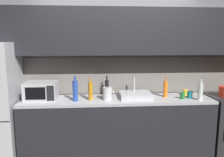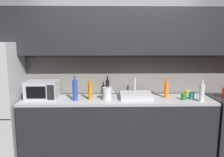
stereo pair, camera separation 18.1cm
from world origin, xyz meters
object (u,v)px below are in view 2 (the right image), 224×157
at_px(kettle, 107,93).
at_px(wine_bottle_blue, 75,90).
at_px(wine_bottle_dark, 108,87).
at_px(mug_green, 183,97).
at_px(wine_bottle_orange, 167,90).
at_px(wine_bottle_clear, 202,93).
at_px(microwave, 42,90).
at_px(mug_yellow, 188,93).
at_px(mug_teal, 191,96).
at_px(wine_bottle_amber, 90,91).

xyz_separation_m(kettle, wine_bottle_blue, (-0.47, -0.04, 0.06)).
xyz_separation_m(wine_bottle_dark, mug_green, (1.12, -0.30, -0.08)).
relative_size(kettle, wine_bottle_orange, 0.68).
height_order(wine_bottle_clear, wine_bottle_blue, wine_bottle_blue).
bearing_deg(microwave, kettle, -4.72).
relative_size(wine_bottle_dark, wine_bottle_blue, 0.87).
xyz_separation_m(microwave, wine_bottle_orange, (1.88, 0.02, -0.01)).
bearing_deg(microwave, mug_yellow, 2.88).
height_order(wine_bottle_clear, wine_bottle_orange, wine_bottle_clear).
xyz_separation_m(wine_bottle_orange, mug_yellow, (0.36, 0.09, -0.08)).
distance_m(mug_green, mug_yellow, 0.27).
bearing_deg(mug_green, wine_bottle_blue, -179.89).
relative_size(kettle, mug_yellow, 2.37).
xyz_separation_m(wine_bottle_blue, mug_teal, (1.73, 0.04, -0.10)).
relative_size(kettle, wine_bottle_amber, 0.64).
bearing_deg(wine_bottle_amber, kettle, -1.79).
distance_m(wine_bottle_orange, mug_green, 0.27).
relative_size(kettle, wine_bottle_dark, 0.66).
distance_m(mug_teal, mug_green, 0.13).
bearing_deg(wine_bottle_dark, wine_bottle_clear, -16.18).
bearing_deg(wine_bottle_clear, wine_bottle_orange, 152.79).
bearing_deg(microwave, wine_bottle_dark, 10.60).
distance_m(kettle, wine_bottle_blue, 0.47).
relative_size(microwave, kettle, 2.18).
bearing_deg(microwave, wine_bottle_blue, -12.94).
bearing_deg(mug_teal, wine_bottle_orange, 164.08).
bearing_deg(wine_bottle_blue, kettle, 4.42).
distance_m(kettle, wine_bottle_orange, 0.91).
height_order(microwave, mug_green, microwave).
relative_size(microwave, wine_bottle_blue, 1.25).
distance_m(microwave, wine_bottle_dark, 1.00).
bearing_deg(wine_bottle_dark, mug_yellow, -3.18).
xyz_separation_m(wine_bottle_clear, mug_teal, (-0.10, 0.13, -0.08)).
height_order(wine_bottle_orange, mug_yellow, wine_bottle_orange).
bearing_deg(wine_bottle_orange, wine_bottle_clear, -27.21).
bearing_deg(wine_bottle_amber, mug_teal, -0.20).
bearing_deg(wine_bottle_orange, mug_yellow, 14.16).
relative_size(wine_bottle_clear, mug_teal, 3.00).
distance_m(wine_bottle_orange, wine_bottle_blue, 1.38).
relative_size(kettle, mug_teal, 2.00).
distance_m(wine_bottle_dark, wine_bottle_amber, 0.36).
relative_size(wine_bottle_orange, wine_bottle_amber, 0.94).
distance_m(microwave, mug_green, 2.11).
height_order(microwave, wine_bottle_dark, wine_bottle_dark).
bearing_deg(wine_bottle_orange, mug_teal, -15.92).
xyz_separation_m(wine_bottle_orange, wine_bottle_blue, (-1.38, -0.14, 0.03)).
xyz_separation_m(microwave, mug_yellow, (2.25, 0.11, -0.09)).
height_order(wine_bottle_clear, mug_teal, wine_bottle_clear).
height_order(wine_bottle_dark, mug_yellow, wine_bottle_dark).
xyz_separation_m(wine_bottle_amber, mug_yellow, (1.52, 0.19, -0.09)).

